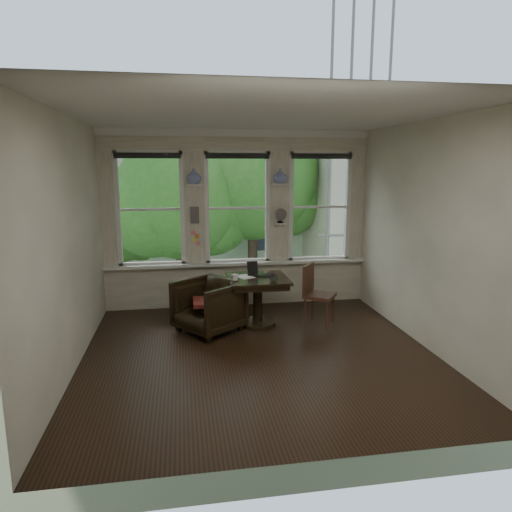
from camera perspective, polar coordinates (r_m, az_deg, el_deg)
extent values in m
plane|color=black|center=(6.07, 0.41, -12.13)|extent=(4.50, 4.50, 0.00)
plane|color=silver|center=(5.61, 0.46, 17.32)|extent=(4.50, 4.50, 0.00)
plane|color=silver|center=(7.85, -2.35, 4.56)|extent=(4.50, 0.00, 4.50)
plane|color=silver|center=(3.49, 6.68, -3.76)|extent=(4.50, 0.00, 4.50)
plane|color=silver|center=(5.72, -22.39, 1.28)|extent=(0.00, 4.50, 4.50)
plane|color=silver|center=(6.42, 20.67, 2.39)|extent=(0.00, 4.50, 4.50)
cube|color=white|center=(7.65, -7.75, 8.80)|extent=(0.26, 0.16, 0.03)
cube|color=white|center=(7.83, 3.05, 8.93)|extent=(0.26, 0.16, 0.03)
cube|color=#59544F|center=(7.72, -7.66, 5.10)|extent=(0.14, 0.06, 0.28)
imported|color=white|center=(7.65, -7.78, 9.84)|extent=(0.24, 0.24, 0.25)
imported|color=white|center=(7.83, 3.06, 9.95)|extent=(0.24, 0.24, 0.25)
imported|color=black|center=(6.76, -5.94, -6.25)|extent=(1.18, 1.17, 0.77)
cube|color=maroon|center=(6.74, -5.95, -5.73)|extent=(0.45, 0.45, 0.06)
imported|color=black|center=(6.93, 0.96, -2.50)|extent=(0.35, 0.25, 0.03)
imported|color=white|center=(6.68, -2.63, -2.73)|extent=(0.12, 0.12, 0.10)
imported|color=white|center=(6.63, 2.22, -2.83)|extent=(0.15, 0.15, 0.09)
cube|color=black|center=(6.99, -0.44, -1.57)|extent=(0.16, 0.09, 0.22)
cube|color=silver|center=(6.93, -1.38, -2.60)|extent=(0.32, 0.36, 0.00)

